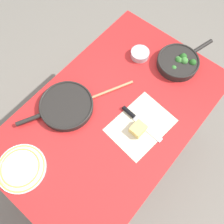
# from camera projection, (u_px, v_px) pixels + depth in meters

# --- Properties ---
(ground_plane) EXTENTS (14.00, 14.00, 0.00)m
(ground_plane) POSITION_uv_depth(u_px,v_px,m) (112.00, 151.00, 2.08)
(ground_plane) COLOR slate
(dining_table_red) EXTENTS (1.33, 0.83, 0.76)m
(dining_table_red) POSITION_uv_depth(u_px,v_px,m) (112.00, 119.00, 1.46)
(dining_table_red) COLOR red
(dining_table_red) RESTS_ON ground_plane
(skillet_broccoli) EXTENTS (0.39, 0.25, 0.07)m
(skillet_broccoli) POSITION_uv_depth(u_px,v_px,m) (179.00, 62.00, 1.49)
(skillet_broccoli) COLOR black
(skillet_broccoli) RESTS_ON dining_table_red
(skillet_eggs) EXTENTS (0.41, 0.30, 0.04)m
(skillet_eggs) POSITION_uv_depth(u_px,v_px,m) (66.00, 106.00, 1.38)
(skillet_eggs) COLOR black
(skillet_eggs) RESTS_ON dining_table_red
(wooden_spoon) EXTENTS (0.37, 0.20, 0.02)m
(wooden_spoon) POSITION_uv_depth(u_px,v_px,m) (94.00, 97.00, 1.42)
(wooden_spoon) COLOR tan
(wooden_spoon) RESTS_ON dining_table_red
(parchment_sheet) EXTENTS (0.36, 0.29, 0.00)m
(parchment_sheet) POSITION_uv_depth(u_px,v_px,m) (141.00, 125.00, 1.35)
(parchment_sheet) COLOR beige
(parchment_sheet) RESTS_ON dining_table_red
(grater_knife) EXTENTS (0.05, 0.28, 0.02)m
(grater_knife) POSITION_uv_depth(u_px,v_px,m) (136.00, 119.00, 1.36)
(grater_knife) COLOR silver
(grater_knife) RESTS_ON dining_table_red
(cheese_block) EXTENTS (0.08, 0.07, 0.05)m
(cheese_block) POSITION_uv_depth(u_px,v_px,m) (138.00, 129.00, 1.32)
(cheese_block) COLOR #EACC66
(cheese_block) RESTS_ON dining_table_red
(dinner_plate_stack) EXTENTS (0.25, 0.25, 0.03)m
(dinner_plate_stack) POSITION_uv_depth(u_px,v_px,m) (21.00, 168.00, 1.25)
(dinner_plate_stack) COLOR white
(dinner_plate_stack) RESTS_ON dining_table_red
(prep_bowl_steel) EXTENTS (0.11, 0.11, 0.04)m
(prep_bowl_steel) POSITION_uv_depth(u_px,v_px,m) (140.00, 54.00, 1.53)
(prep_bowl_steel) COLOR #B7B7BC
(prep_bowl_steel) RESTS_ON dining_table_red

